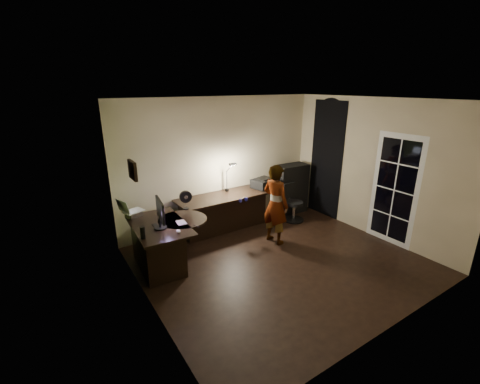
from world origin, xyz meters
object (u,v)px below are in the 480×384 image
desk_right (225,213)px  office_chair (294,203)px  monitor (160,218)px  person (276,204)px  desk_left (161,246)px  cabinet (291,189)px

desk_right → office_chair: office_chair is taller
monitor → person: size_ratio=0.33×
desk_right → person: 1.18m
desk_right → person: size_ratio=1.32×
desk_left → person: (2.15, -0.32, 0.39)m
monitor → person: (2.18, -0.17, -0.17)m
desk_right → person: (0.52, -0.99, 0.39)m
cabinet → person: bearing=-139.4°
desk_left → office_chair: 3.17m
cabinet → office_chair: 0.55m
desk_left → desk_right: 1.76m
desk_left → cabinet: bearing=14.2°
desk_right → monitor: bearing=-154.2°
monitor → office_chair: size_ratio=0.62×
desk_left → office_chair: (3.16, 0.24, 0.03)m
desk_left → monitor: (-0.03, -0.16, 0.56)m
cabinet → monitor: cabinet is taller
desk_right → office_chair: (1.53, -0.42, 0.03)m
desk_right → office_chair: bearing=-15.7°
desk_left → desk_right: size_ratio=0.65×
person → office_chair: bearing=-71.8°
cabinet → monitor: size_ratio=2.26×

